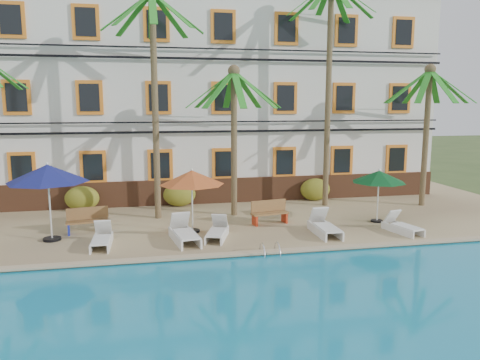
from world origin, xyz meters
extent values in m
plane|color=#384C23|center=(0.00, 0.00, 0.00)|extent=(100.00, 100.00, 0.00)
cube|color=tan|center=(0.00, 5.00, 0.12)|extent=(30.00, 12.00, 0.25)
cube|color=tan|center=(0.00, -0.90, 0.28)|extent=(30.00, 0.35, 0.06)
cube|color=silver|center=(0.00, 10.00, 5.25)|extent=(25.00, 6.00, 10.00)
cube|color=brown|center=(0.00, 6.94, 0.85)|extent=(25.00, 0.12, 1.20)
cube|color=orange|center=(-7.50, 6.95, 2.15)|extent=(1.15, 0.10, 1.50)
cube|color=black|center=(-7.50, 6.90, 2.15)|extent=(0.85, 0.04, 1.20)
cube|color=orange|center=(-4.50, 6.95, 2.15)|extent=(1.15, 0.10, 1.50)
cube|color=black|center=(-4.50, 6.90, 2.15)|extent=(0.85, 0.04, 1.20)
cube|color=orange|center=(-1.50, 6.95, 2.15)|extent=(1.15, 0.10, 1.50)
cube|color=black|center=(-1.50, 6.90, 2.15)|extent=(0.85, 0.04, 1.20)
cube|color=orange|center=(1.50, 6.95, 2.15)|extent=(1.15, 0.10, 1.50)
cube|color=black|center=(1.50, 6.90, 2.15)|extent=(0.85, 0.04, 1.20)
cube|color=orange|center=(4.50, 6.95, 2.15)|extent=(1.15, 0.10, 1.50)
cube|color=black|center=(4.50, 6.90, 2.15)|extent=(0.85, 0.04, 1.20)
cube|color=orange|center=(7.50, 6.95, 2.15)|extent=(1.15, 0.10, 1.50)
cube|color=black|center=(7.50, 6.90, 2.15)|extent=(0.85, 0.04, 1.20)
cube|color=orange|center=(10.50, 6.95, 2.15)|extent=(1.15, 0.10, 1.50)
cube|color=black|center=(10.50, 6.90, 2.15)|extent=(0.85, 0.04, 1.20)
cube|color=orange|center=(-7.50, 6.95, 5.25)|extent=(1.15, 0.10, 1.50)
cube|color=black|center=(-7.50, 6.90, 5.25)|extent=(0.85, 0.04, 1.20)
cube|color=orange|center=(-4.50, 6.95, 5.25)|extent=(1.15, 0.10, 1.50)
cube|color=black|center=(-4.50, 6.90, 5.25)|extent=(0.85, 0.04, 1.20)
cube|color=orange|center=(-1.50, 6.95, 5.25)|extent=(1.15, 0.10, 1.50)
cube|color=black|center=(-1.50, 6.90, 5.25)|extent=(0.85, 0.04, 1.20)
cube|color=orange|center=(1.50, 6.95, 5.25)|extent=(1.15, 0.10, 1.50)
cube|color=black|center=(1.50, 6.90, 5.25)|extent=(0.85, 0.04, 1.20)
cube|color=orange|center=(4.50, 6.95, 5.25)|extent=(1.15, 0.10, 1.50)
cube|color=black|center=(4.50, 6.90, 5.25)|extent=(0.85, 0.04, 1.20)
cube|color=orange|center=(7.50, 6.95, 5.25)|extent=(1.15, 0.10, 1.50)
cube|color=black|center=(7.50, 6.90, 5.25)|extent=(0.85, 0.04, 1.20)
cube|color=orange|center=(10.50, 6.95, 5.25)|extent=(1.15, 0.10, 1.50)
cube|color=black|center=(10.50, 6.90, 5.25)|extent=(0.85, 0.04, 1.20)
cube|color=orange|center=(-7.50, 6.95, 8.45)|extent=(1.15, 0.10, 1.50)
cube|color=black|center=(-7.50, 6.90, 8.45)|extent=(0.85, 0.04, 1.20)
cube|color=orange|center=(-4.50, 6.95, 8.45)|extent=(1.15, 0.10, 1.50)
cube|color=black|center=(-4.50, 6.90, 8.45)|extent=(0.85, 0.04, 1.20)
cube|color=orange|center=(-1.50, 6.95, 8.45)|extent=(1.15, 0.10, 1.50)
cube|color=black|center=(-1.50, 6.90, 8.45)|extent=(0.85, 0.04, 1.20)
cube|color=orange|center=(1.50, 6.95, 8.45)|extent=(1.15, 0.10, 1.50)
cube|color=black|center=(1.50, 6.90, 8.45)|extent=(0.85, 0.04, 1.20)
cube|color=orange|center=(4.50, 6.95, 8.45)|extent=(1.15, 0.10, 1.50)
cube|color=black|center=(4.50, 6.90, 8.45)|extent=(0.85, 0.04, 1.20)
cube|color=orange|center=(7.50, 6.95, 8.45)|extent=(1.15, 0.10, 1.50)
cube|color=black|center=(7.50, 6.90, 8.45)|extent=(0.85, 0.04, 1.20)
cube|color=orange|center=(10.50, 6.95, 8.45)|extent=(1.15, 0.10, 1.50)
cube|color=black|center=(10.50, 6.90, 8.45)|extent=(0.85, 0.04, 1.20)
cube|color=black|center=(0.00, 6.80, 3.70)|extent=(25.00, 0.08, 0.10)
cube|color=black|center=(0.00, 6.80, 4.15)|extent=(25.00, 0.08, 0.06)
cube|color=black|center=(0.00, 6.80, 7.00)|extent=(25.00, 0.08, 0.10)
cube|color=black|center=(0.00, 6.80, 7.45)|extent=(25.00, 0.08, 0.06)
cylinder|color=brown|center=(-1.72, 4.52, 4.76)|extent=(0.26, 0.26, 9.02)
cube|color=#1D771C|center=(-1.72, 5.52, 8.52)|extent=(0.28, 2.02, 1.53)
cube|color=#1D771C|center=(-2.42, 5.23, 8.52)|extent=(1.62, 1.62, 1.53)
cube|color=#1D771C|center=(-2.71, 4.52, 8.52)|extent=(2.02, 0.28, 1.53)
cube|color=#1D771C|center=(-2.42, 3.81, 8.52)|extent=(1.62, 1.62, 1.53)
cube|color=#1D771C|center=(-1.72, 3.52, 8.52)|extent=(0.28, 2.02, 1.53)
cube|color=#1D771C|center=(-1.01, 3.81, 8.52)|extent=(1.62, 1.62, 1.53)
cube|color=#1D771C|center=(-0.72, 4.52, 8.52)|extent=(2.02, 0.28, 1.53)
cube|color=#1D771C|center=(-1.01, 5.23, 8.52)|extent=(1.62, 1.62, 1.53)
cylinder|color=brown|center=(1.50, 4.38, 3.28)|extent=(0.26, 0.26, 6.06)
sphere|color=brown|center=(1.50, 4.38, 6.31)|extent=(0.50, 0.50, 0.50)
cube|color=#1D771C|center=(1.50, 5.38, 5.56)|extent=(0.28, 2.02, 1.53)
cube|color=#1D771C|center=(0.80, 5.09, 5.56)|extent=(1.62, 1.62, 1.53)
cube|color=#1D771C|center=(0.50, 4.38, 5.56)|extent=(2.02, 0.28, 1.53)
cube|color=#1D771C|center=(0.80, 3.67, 5.56)|extent=(1.62, 1.62, 1.53)
cube|color=#1D771C|center=(1.50, 3.38, 5.56)|extent=(0.28, 2.02, 1.53)
cube|color=#1D771C|center=(2.21, 3.67, 5.56)|extent=(1.62, 1.62, 1.53)
cube|color=#1D771C|center=(2.50, 4.38, 5.56)|extent=(2.02, 0.28, 1.53)
cube|color=#1D771C|center=(2.21, 5.09, 5.56)|extent=(1.62, 1.62, 1.53)
cylinder|color=brown|center=(6.07, 5.46, 5.27)|extent=(0.26, 0.26, 10.03)
cube|color=#1D771C|center=(6.07, 6.46, 9.53)|extent=(0.28, 2.02, 1.53)
cube|color=#1D771C|center=(5.37, 6.16, 9.53)|extent=(1.62, 1.62, 1.53)
cube|color=#1D771C|center=(7.07, 5.46, 9.53)|extent=(2.02, 0.28, 1.53)
cube|color=#1D771C|center=(6.78, 6.16, 9.53)|extent=(1.62, 1.62, 1.53)
cylinder|color=brown|center=(10.55, 4.56, 3.38)|extent=(0.26, 0.26, 6.26)
sphere|color=brown|center=(10.55, 4.56, 6.51)|extent=(0.50, 0.50, 0.50)
cube|color=#1D771C|center=(10.55, 5.56, 5.76)|extent=(0.28, 2.02, 1.53)
cube|color=#1D771C|center=(9.84, 5.27, 5.76)|extent=(1.62, 1.62, 1.53)
cube|color=#1D771C|center=(9.55, 4.56, 5.76)|extent=(2.02, 0.28, 1.53)
cube|color=#1D771C|center=(9.84, 3.85, 5.76)|extent=(1.62, 1.62, 1.53)
cube|color=#1D771C|center=(10.55, 3.56, 5.76)|extent=(0.28, 2.02, 1.53)
cube|color=#1D771C|center=(11.26, 3.85, 5.76)|extent=(1.62, 1.62, 1.53)
cube|color=#1D771C|center=(11.55, 4.56, 5.76)|extent=(2.02, 0.28, 1.53)
cube|color=#1D771C|center=(11.26, 5.27, 5.76)|extent=(1.62, 1.62, 1.53)
ellipsoid|color=#2D5317|center=(-5.01, 6.60, 0.80)|extent=(1.50, 0.90, 1.10)
ellipsoid|color=#2D5317|center=(-0.67, 6.60, 0.80)|extent=(1.50, 0.90, 1.10)
ellipsoid|color=#2D5317|center=(6.00, 6.60, 0.80)|extent=(1.50, 0.90, 1.10)
cylinder|color=black|center=(-5.47, 1.95, 0.29)|extent=(0.62, 0.62, 0.09)
cylinder|color=silver|center=(-5.47, 1.95, 1.58)|extent=(0.06, 0.06, 2.66)
cone|color=navy|center=(-5.47, 1.95, 2.63)|extent=(2.77, 2.77, 0.61)
sphere|color=silver|center=(-5.47, 1.95, 2.96)|extent=(0.10, 0.10, 0.10)
cylinder|color=black|center=(-0.51, 2.06, 0.29)|extent=(0.54, 0.54, 0.08)
cylinder|color=silver|center=(-0.51, 2.06, 1.40)|extent=(0.06, 0.06, 2.30)
cone|color=#B34D20|center=(-0.51, 2.06, 2.31)|extent=(2.40, 2.40, 0.53)
sphere|color=silver|center=(-0.51, 2.06, 2.60)|extent=(0.10, 0.10, 0.10)
cylinder|color=black|center=(6.97, 2.09, 0.28)|extent=(0.49, 0.49, 0.07)
cylinder|color=silver|center=(6.97, 2.09, 1.29)|extent=(0.06, 0.06, 2.08)
cone|color=#09421B|center=(6.97, 2.09, 2.11)|extent=(2.17, 2.17, 0.48)
sphere|color=silver|center=(6.97, 2.09, 2.37)|extent=(0.10, 0.10, 0.10)
cube|color=silver|center=(-3.69, 0.61, 0.54)|extent=(0.58, 1.21, 0.06)
cube|color=silver|center=(-3.67, 1.44, 0.76)|extent=(0.56, 0.45, 0.60)
cube|color=silver|center=(-3.96, 0.85, 0.39)|extent=(0.09, 1.71, 0.28)
cube|color=silver|center=(-3.41, 0.84, 0.39)|extent=(0.09, 1.71, 0.28)
cube|color=silver|center=(-0.88, 0.56, 0.60)|extent=(0.86, 1.50, 0.07)
cube|color=silver|center=(-1.03, 1.53, 0.85)|extent=(0.73, 0.62, 0.71)
cube|color=silver|center=(-1.24, 0.78, 0.41)|extent=(0.38, 2.00, 0.33)
cube|color=silver|center=(-0.60, 0.88, 0.41)|extent=(0.38, 2.00, 0.33)
cube|color=silver|center=(0.17, 0.77, 0.54)|extent=(0.90, 1.30, 0.05)
cube|color=silver|center=(0.43, 1.56, 0.75)|extent=(0.66, 0.59, 0.59)
cube|color=silver|center=(-0.02, 1.08, 0.39)|extent=(0.59, 1.63, 0.27)
cube|color=silver|center=(0.51, 0.90, 0.39)|extent=(0.59, 1.63, 0.27)
cube|color=silver|center=(4.19, 0.47, 0.59)|extent=(0.64, 1.37, 0.06)
cube|color=silver|center=(4.19, 1.41, 0.83)|extent=(0.63, 0.51, 0.68)
cube|color=silver|center=(3.87, 0.73, 0.41)|extent=(0.08, 1.94, 0.32)
cube|color=silver|center=(4.50, 0.73, 0.41)|extent=(0.08, 1.94, 0.32)
cube|color=silver|center=(7.17, 0.17, 0.54)|extent=(0.79, 1.25, 0.05)
cube|color=silver|center=(6.98, 0.95, 0.74)|extent=(0.62, 0.54, 0.58)
cube|color=silver|center=(6.86, 0.33, 0.38)|extent=(0.43, 1.62, 0.27)
cube|color=silver|center=(7.38, 0.45, 0.38)|extent=(0.43, 1.62, 0.27)
cube|color=olive|center=(-4.36, 2.70, 0.68)|extent=(1.55, 0.69, 0.06)
cube|color=olive|center=(-4.39, 2.92, 0.95)|extent=(1.49, 0.30, 0.45)
cube|color=navy|center=(-5.00, 2.59, 0.45)|extent=(0.15, 0.46, 0.40)
cube|color=navy|center=(-3.72, 2.80, 0.45)|extent=(0.15, 0.46, 0.40)
cube|color=olive|center=(2.62, 2.62, 0.68)|extent=(1.55, 0.70, 0.06)
cube|color=olive|center=(2.58, 2.84, 0.95)|extent=(1.49, 0.31, 0.45)
cube|color=#B32D14|center=(1.98, 2.51, 0.45)|extent=(0.16, 0.46, 0.40)
cube|color=#B32D14|center=(3.26, 2.73, 0.45)|extent=(0.16, 0.46, 0.40)
torus|color=silver|center=(1.40, -1.00, 0.25)|extent=(0.04, 0.74, 0.74)
torus|color=silver|center=(1.90, -1.00, 0.25)|extent=(0.04, 0.74, 0.74)
camera|label=1|loc=(-2.13, -14.89, 5.01)|focal=35.00mm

